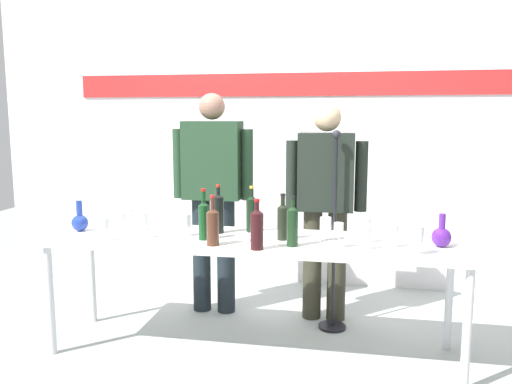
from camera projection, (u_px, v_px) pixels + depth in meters
name	position (u px, v px, depth m)	size (l,w,h in m)	color
ground_plane	(252.00, 351.00, 3.37)	(10.00, 10.00, 0.00)	#9FA8A4
back_wall	(284.00, 119.00, 4.63)	(5.48, 0.11, 3.00)	white
display_table	(252.00, 247.00, 3.26)	(2.64, 0.64, 0.76)	white
decanter_blue_left	(80.00, 221.00, 3.45)	(0.11, 0.11, 0.21)	#203999
decanter_blue_right	(441.00, 236.00, 3.03)	(0.12, 0.12, 0.20)	#521F8A
presenter_left	(213.00, 188.00, 3.93)	(0.63, 0.22, 1.70)	black
presenter_right	(326.00, 199.00, 3.79)	(0.60, 0.22, 1.62)	#323023
wine_bottle_0	(218.00, 212.00, 3.39)	(0.07, 0.07, 0.32)	black
wine_bottle_1	(283.00, 220.00, 3.20)	(0.07, 0.07, 0.29)	black
wine_bottle_2	(204.00, 219.00, 3.20)	(0.07, 0.07, 0.32)	#123B19
wine_bottle_3	(213.00, 225.00, 3.06)	(0.07, 0.07, 0.31)	#49291B
wine_bottle_4	(257.00, 228.00, 2.96)	(0.08, 0.08, 0.30)	black
wine_bottle_5	(292.00, 225.00, 3.04)	(0.07, 0.07, 0.30)	black
wine_bottle_6	(252.00, 212.00, 3.43)	(0.07, 0.07, 0.31)	black
wine_glass_left_0	(105.00, 224.00, 3.17)	(0.07, 0.07, 0.15)	white
wine_glass_left_1	(144.00, 219.00, 3.24)	(0.06, 0.06, 0.17)	white
wine_glass_left_2	(186.00, 221.00, 3.31)	(0.06, 0.06, 0.14)	white
wine_glass_left_3	(128.00, 215.00, 3.45)	(0.06, 0.06, 0.15)	white
wine_glass_left_4	(120.00, 219.00, 3.34)	(0.07, 0.07, 0.15)	white
wine_glass_right_0	(418.00, 234.00, 2.85)	(0.07, 0.07, 0.16)	white
wine_glass_right_1	(326.00, 225.00, 3.18)	(0.07, 0.07, 0.15)	white
wine_glass_right_2	(393.00, 232.00, 3.01)	(0.06, 0.06, 0.14)	white
wine_glass_right_3	(339.00, 230.00, 3.00)	(0.06, 0.06, 0.15)	white
wine_glass_right_4	(366.00, 233.00, 2.96)	(0.06, 0.06, 0.15)	white
wine_glass_right_5	(366.00, 225.00, 3.11)	(0.06, 0.06, 0.16)	white
microphone_stand	(334.00, 265.00, 3.66)	(0.20, 0.20, 1.43)	black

